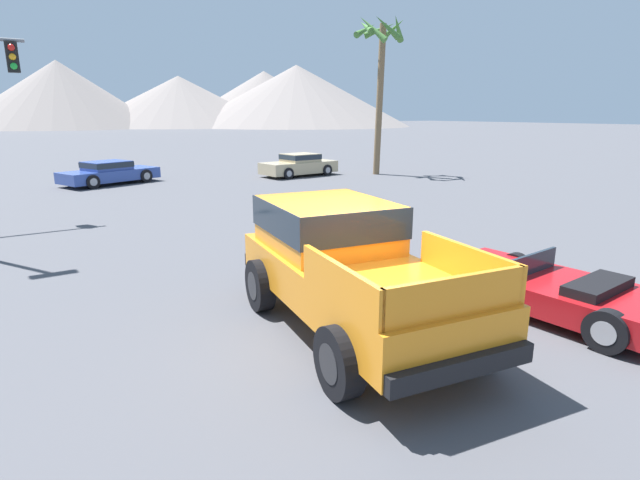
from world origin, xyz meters
TOP-DOWN VIEW (x-y plane):
  - ground_plane at (0.00, 0.00)m, footprint 320.00×320.00m
  - orange_pickup_truck at (-0.05, 0.20)m, footprint 2.92×5.48m
  - red_convertible_car at (3.34, -1.40)m, footprint 2.21×4.18m
  - parked_car_blue at (-0.05, 20.20)m, footprint 4.91×3.31m
  - parked_car_tan at (9.54, 18.06)m, footprint 4.42×2.24m
  - palm_tree_tall at (13.64, 16.28)m, footprint 2.86×2.84m
  - distant_mountain_range at (15.26, 117.97)m, footprint 182.65×86.27m

SIDE VIEW (x-z plane):
  - ground_plane at x=0.00m, z-range 0.00..0.00m
  - red_convertible_car at x=3.34m, z-range -0.09..0.89m
  - parked_car_blue at x=-0.05m, z-range 0.02..1.15m
  - parked_car_tan at x=9.54m, z-range 0.01..1.23m
  - orange_pickup_truck at x=-0.05m, z-range 0.14..2.13m
  - palm_tree_tall at x=13.64m, z-range 2.10..10.56m
  - distant_mountain_range at x=15.26m, z-range -0.68..16.05m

